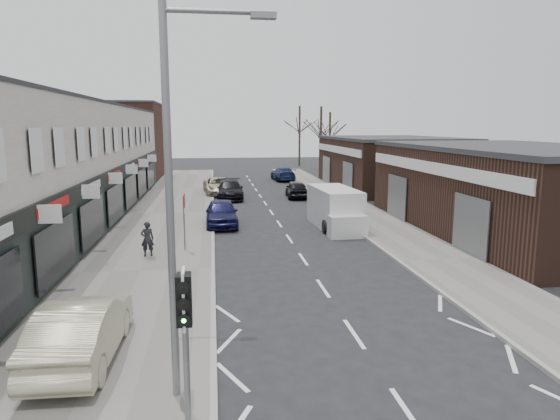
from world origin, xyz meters
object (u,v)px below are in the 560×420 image
object	(u,v)px
warning_sign	(185,205)
pedestrian	(147,239)
parked_car_left_b	(230,190)
parked_car_right_b	(297,190)
street_lamp	(178,185)
sedan_on_pavement	(82,330)
parked_car_right_a	(324,203)
parked_car_right_c	(283,174)
parked_car_left_a	(222,213)
parked_car_left_c	(219,186)
white_van	(335,209)
traffic_light	(185,312)

from	to	relation	value
warning_sign	pedestrian	bearing A→B (deg)	-146.92
parked_car_left_b	parked_car_right_b	bearing A→B (deg)	0.56
warning_sign	street_lamp	bearing A→B (deg)	-87.16
sedan_on_pavement	parked_car_right_a	world-z (taller)	sedan_on_pavement
pedestrian	parked_car_right_c	size ratio (longest dim) A/B	0.31
warning_sign	parked_car_right_b	size ratio (longest dim) A/B	0.68
pedestrian	parked_car_right_c	world-z (taller)	pedestrian
parked_car_left_a	warning_sign	bearing A→B (deg)	-107.02
street_lamp	pedestrian	xyz separation A→B (m)	(-2.22, 11.77, -3.73)
street_lamp	parked_car_left_b	bearing A→B (deg)	86.11
street_lamp	parked_car_left_c	xyz separation A→B (m)	(1.13, 32.27, -3.91)
sedan_on_pavement	parked_car_right_c	distance (m)	41.58
street_lamp	parked_car_left_b	distance (m)	29.72
white_van	sedan_on_pavement	xyz separation A→B (m)	(-10.12, -15.38, -0.18)
white_van	street_lamp	bearing A→B (deg)	-116.79
traffic_light	white_van	bearing A→B (deg)	68.14
white_van	parked_car_left_c	size ratio (longest dim) A/B	1.15
parked_car_right_c	warning_sign	bearing A→B (deg)	70.21
street_lamp	parked_car_right_c	xyz separation A→B (m)	(8.03, 42.16, -3.90)
white_van	parked_car_left_a	distance (m)	6.59
traffic_light	warning_sign	bearing A→B (deg)	93.10
parked_car_right_c	traffic_light	bearing A→B (deg)	76.32
parked_car_left_b	parked_car_right_c	size ratio (longest dim) A/B	1.01
street_lamp	parked_car_right_b	bearing A→B (deg)	75.93
traffic_light	street_lamp	bearing A→B (deg)	95.88
parked_car_left_a	parked_car_left_c	bearing A→B (deg)	89.62
sedan_on_pavement	parked_car_right_a	size ratio (longest dim) A/B	1.17
warning_sign	traffic_light	bearing A→B (deg)	-86.90
traffic_light	parked_car_right_b	world-z (taller)	traffic_light
warning_sign	parked_car_left_c	bearing A→B (deg)	84.84
street_lamp	parked_car_right_b	xyz separation A→B (m)	(7.35, 29.31, -3.94)
parked_car_left_a	street_lamp	bearing A→B (deg)	-93.82
street_lamp	parked_car_right_c	bearing A→B (deg)	79.22
pedestrian	parked_car_right_a	world-z (taller)	pedestrian
warning_sign	sedan_on_pavement	size ratio (longest dim) A/B	0.58
street_lamp	pedestrian	size ratio (longest dim) A/B	5.18
traffic_light	parked_car_right_b	bearing A→B (deg)	76.69
parked_car_left_b	parked_car_right_a	size ratio (longest dim) A/B	1.27
parked_car_left_a	parked_car_right_b	world-z (taller)	parked_car_left_a
parked_car_left_c	parked_car_right_c	distance (m)	12.06
parked_car_right_b	parked_car_right_c	size ratio (longest dim) A/B	0.80
warning_sign	parked_car_right_b	world-z (taller)	warning_sign
warning_sign	parked_car_left_b	world-z (taller)	warning_sign
traffic_light	street_lamp	world-z (taller)	street_lamp
street_lamp	traffic_light	bearing A→B (deg)	-84.12
street_lamp	sedan_on_pavement	xyz separation A→B (m)	(-2.55, 1.95, -3.74)
warning_sign	white_van	size ratio (longest dim) A/B	0.46
parked_car_left_b	white_van	bearing A→B (deg)	-63.70
pedestrian	parked_car_right_a	distance (m)	14.73
parked_car_left_b	street_lamp	bearing A→B (deg)	-92.36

